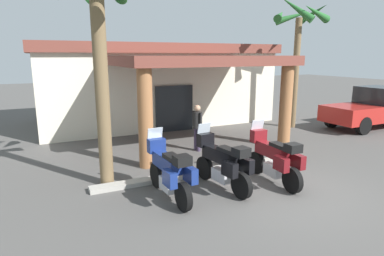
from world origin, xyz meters
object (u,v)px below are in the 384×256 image
at_px(motorcycle_blue, 169,171).
at_px(motorcycle_black, 223,163).
at_px(motorcycle_maroon, 275,158).
at_px(palm_tree_near_portico, 298,32).
at_px(motel_building, 154,82).
at_px(pickup_truck_red, 374,108).
at_px(pedestrian, 197,124).
at_px(palm_tree_roadside, 97,11).

xyz_separation_m(motorcycle_blue, motorcycle_black, (1.48, -0.02, 0.00)).
bearing_deg(motorcycle_blue, motorcycle_maroon, -98.43).
distance_m(motorcycle_maroon, palm_tree_near_portico, 8.58).
relative_size(motorcycle_maroon, palm_tree_near_portico, 0.37).
distance_m(motel_building, pickup_truck_red, 11.01).
bearing_deg(palm_tree_near_portico, pickup_truck_red, -25.63).
relative_size(motel_building, palm_tree_near_portico, 1.97).
height_order(motorcycle_maroon, palm_tree_near_portico, palm_tree_near_portico).
xyz_separation_m(motorcycle_maroon, pickup_truck_red, (9.00, 3.71, 0.24)).
bearing_deg(motel_building, palm_tree_near_portico, -39.10).
distance_m(motorcycle_blue, pickup_truck_red, 12.45).
xyz_separation_m(motel_building, pedestrian, (-0.45, -6.13, -1.07)).
relative_size(pedestrian, pickup_truck_red, 0.32).
bearing_deg(palm_tree_near_portico, motorcycle_black, -143.54).
relative_size(motorcycle_maroon, pedestrian, 1.30).
bearing_deg(palm_tree_near_portico, motorcycle_blue, -148.73).
relative_size(pedestrian, palm_tree_near_portico, 0.28).
bearing_deg(palm_tree_near_portico, pedestrian, -164.16).
relative_size(pickup_truck_red, palm_tree_near_portico, 0.86).
relative_size(motorcycle_black, palm_tree_near_portico, 0.36).
xyz_separation_m(motorcycle_maroon, palm_tree_near_portico, (5.48, 5.40, 3.79)).
bearing_deg(motorcycle_black, palm_tree_roadside, 51.91).
height_order(pedestrian, palm_tree_roadside, palm_tree_roadside).
xyz_separation_m(pickup_truck_red, palm_tree_near_portico, (-3.52, 1.69, 3.56)).
height_order(motorcycle_blue, pedestrian, pedestrian).
xyz_separation_m(motorcycle_blue, motorcycle_maroon, (2.96, -0.27, 0.00)).
bearing_deg(motel_building, motorcycle_maroon, -90.10).
height_order(motel_building, palm_tree_near_portico, palm_tree_near_portico).
bearing_deg(motorcycle_blue, motorcycle_black, -93.87).
xyz_separation_m(motel_building, motorcycle_maroon, (0.08, -9.82, -1.35)).
xyz_separation_m(motorcycle_maroon, palm_tree_roadside, (-4.17, 1.83, 3.79)).
distance_m(motorcycle_black, motorcycle_maroon, 1.50).
relative_size(motorcycle_blue, palm_tree_near_portico, 0.37).
height_order(motorcycle_blue, pickup_truck_red, pickup_truck_red).
relative_size(motel_building, pedestrian, 7.03).
height_order(motorcycle_black, motorcycle_maroon, same).
relative_size(motorcycle_black, motorcycle_maroon, 1.00).
bearing_deg(pedestrian, motorcycle_black, -115.34).
relative_size(pickup_truck_red, palm_tree_roadside, 0.87).
bearing_deg(pickup_truck_red, palm_tree_roadside, -173.14).
distance_m(motorcycle_blue, pedestrian, 4.20).
height_order(motel_building, motorcycle_maroon, motel_building).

